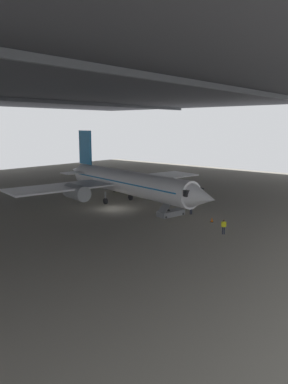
{
  "coord_description": "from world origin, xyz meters",
  "views": [
    {
      "loc": [
        -34.26,
        -35.69,
        11.37
      ],
      "look_at": [
        2.7,
        -3.31,
        2.43
      ],
      "focal_mm": 34.18,
      "sensor_mm": 36.0,
      "label": 1
    }
  ],
  "objects_px": {
    "airplane_main": "(125,182)",
    "traffic_cone_orange": "(212,220)",
    "crew_worker_near_nose": "(224,226)",
    "boarding_stairs": "(171,210)",
    "crew_worker_by_stairs": "(191,207)",
    "baggage_tug": "(120,189)"
  },
  "relations": [
    {
      "from": "airplane_main",
      "to": "crew_worker_near_nose",
      "type": "distance_m",
      "value": 18.95
    },
    {
      "from": "crew_worker_by_stairs",
      "to": "traffic_cone_orange",
      "type": "relative_size",
      "value": 2.67
    },
    {
      "from": "crew_worker_near_nose",
      "to": "boarding_stairs",
      "type": "bearing_deg",
      "value": 72.27
    },
    {
      "from": "airplane_main",
      "to": "traffic_cone_orange",
      "type": "xyz_separation_m",
      "value": [
        -0.48,
        -14.83,
        -2.99
      ]
    },
    {
      "from": "crew_worker_near_nose",
      "to": "traffic_cone_orange",
      "type": "height_order",
      "value": "crew_worker_near_nose"
    },
    {
      "from": "airplane_main",
      "to": "baggage_tug",
      "type": "bearing_deg",
      "value": 49.68
    },
    {
      "from": "crew_worker_near_nose",
      "to": "traffic_cone_orange",
      "type": "distance_m",
      "value": 5.06
    },
    {
      "from": "airplane_main",
      "to": "crew_worker_by_stairs",
      "type": "xyz_separation_m",
      "value": [
        1.11,
        -10.76,
        -2.38
      ]
    },
    {
      "from": "crew_worker_near_nose",
      "to": "baggage_tug",
      "type": "distance_m",
      "value": 28.03
    },
    {
      "from": "airplane_main",
      "to": "boarding_stairs",
      "type": "xyz_separation_m",
      "value": [
        -1.13,
        -9.23,
        -2.57
      ]
    },
    {
      "from": "airplane_main",
      "to": "traffic_cone_orange",
      "type": "height_order",
      "value": "airplane_main"
    },
    {
      "from": "boarding_stairs",
      "to": "traffic_cone_orange",
      "type": "height_order",
      "value": "boarding_stairs"
    },
    {
      "from": "airplane_main",
      "to": "crew_worker_near_nose",
      "type": "xyz_separation_m",
      "value": [
        -4.05,
        -18.36,
        -2.38
      ]
    },
    {
      "from": "airplane_main",
      "to": "traffic_cone_orange",
      "type": "bearing_deg",
      "value": -91.84
    },
    {
      "from": "airplane_main",
      "to": "crew_worker_near_nose",
      "type": "relative_size",
      "value": 20.71
    },
    {
      "from": "boarding_stairs",
      "to": "crew_worker_near_nose",
      "type": "distance_m",
      "value": 9.59
    },
    {
      "from": "boarding_stairs",
      "to": "baggage_tug",
      "type": "xyz_separation_m",
      "value": [
        7.59,
        16.85,
        -0.19
      ]
    },
    {
      "from": "traffic_cone_orange",
      "to": "baggage_tug",
      "type": "bearing_deg",
      "value": 72.82
    },
    {
      "from": "crew_worker_near_nose",
      "to": "airplane_main",
      "type": "bearing_deg",
      "value": 77.56
    },
    {
      "from": "boarding_stairs",
      "to": "baggage_tug",
      "type": "bearing_deg",
      "value": 65.73
    },
    {
      "from": "boarding_stairs",
      "to": "crew_worker_by_stairs",
      "type": "bearing_deg",
      "value": -34.33
    },
    {
      "from": "traffic_cone_orange",
      "to": "crew_worker_near_nose",
      "type": "bearing_deg",
      "value": -135.33
    }
  ]
}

